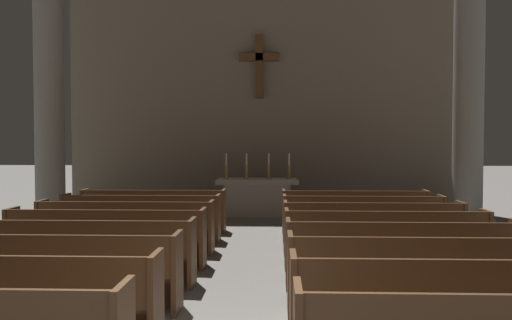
{
  "coord_description": "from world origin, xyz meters",
  "views": [
    {
      "loc": [
        0.5,
        -4.08,
        2.04
      ],
      "look_at": [
        0.0,
        9.32,
        1.56
      ],
      "focal_mm": 37.94,
      "sensor_mm": 36.0,
      "label": 1
    }
  ],
  "objects_px": {
    "pew_left_row_5": "(106,238)",
    "pew_right_row_8": "(355,211)",
    "pew_right_row_6": "(373,228)",
    "column_left_second": "(49,85)",
    "pew_left_row_3": "(47,271)",
    "pew_left_row_8": "(154,210)",
    "pew_right_row_7": "(363,219)",
    "pew_right_row_2": "(457,304)",
    "pew_right_row_3": "(425,275)",
    "pew_right_row_5": "(386,239)",
    "column_right_second": "(469,83)",
    "candlestick_inner_left": "(247,171)",
    "candlestick_inner_right": "(269,171)",
    "candlestick_outer_left": "(226,170)",
    "pew_left_row_6": "(126,226)",
    "altar": "(258,196)",
    "pew_left_row_7": "(141,218)",
    "candlestick_outer_right": "(289,171)",
    "pew_right_row_4": "(402,254)",
    "pew_left_row_4": "(81,252)"
  },
  "relations": [
    {
      "from": "pew_left_row_3",
      "to": "pew_right_row_6",
      "type": "xyz_separation_m",
      "value": [
        4.47,
        3.38,
        0.0
      ]
    },
    {
      "from": "pew_right_row_5",
      "to": "candlestick_inner_right",
      "type": "height_order",
      "value": "candlestick_inner_right"
    },
    {
      "from": "pew_right_row_3",
      "to": "column_left_second",
      "type": "relative_size",
      "value": 0.46
    },
    {
      "from": "pew_right_row_5",
      "to": "column_right_second",
      "type": "xyz_separation_m",
      "value": [
        2.89,
        4.65,
        2.94
      ]
    },
    {
      "from": "pew_right_row_5",
      "to": "candlestick_inner_left",
      "type": "height_order",
      "value": "candlestick_inner_left"
    },
    {
      "from": "pew_left_row_8",
      "to": "altar",
      "type": "xyz_separation_m",
      "value": [
        2.23,
        2.62,
        0.06
      ]
    },
    {
      "from": "column_right_second",
      "to": "candlestick_inner_left",
      "type": "xyz_separation_m",
      "value": [
        -5.42,
        1.36,
        -2.19
      ]
    },
    {
      "from": "altar",
      "to": "column_left_second",
      "type": "bearing_deg",
      "value": -165.16
    },
    {
      "from": "pew_left_row_8",
      "to": "pew_right_row_8",
      "type": "distance_m",
      "value": 4.47
    },
    {
      "from": "pew_left_row_3",
      "to": "pew_right_row_2",
      "type": "relative_size",
      "value": 1.0
    },
    {
      "from": "pew_left_row_6",
      "to": "pew_left_row_7",
      "type": "relative_size",
      "value": 1.0
    },
    {
      "from": "pew_left_row_4",
      "to": "pew_right_row_5",
      "type": "distance_m",
      "value": 4.61
    },
    {
      "from": "pew_left_row_6",
      "to": "pew_right_row_8",
      "type": "distance_m",
      "value": 5.0
    },
    {
      "from": "pew_right_row_6",
      "to": "pew_right_row_7",
      "type": "height_order",
      "value": "same"
    },
    {
      "from": "column_left_second",
      "to": "candlestick_outer_right",
      "type": "xyz_separation_m",
      "value": [
        5.97,
        1.36,
        -2.19
      ]
    },
    {
      "from": "altar",
      "to": "pew_right_row_2",
      "type": "bearing_deg",
      "value": -76.63
    },
    {
      "from": "pew_right_row_6",
      "to": "pew_left_row_6",
      "type": "bearing_deg",
      "value": 180.0
    },
    {
      "from": "column_right_second",
      "to": "candlestick_outer_right",
      "type": "relative_size",
      "value": 10.22
    },
    {
      "from": "column_left_second",
      "to": "pew_right_row_7",
      "type": "bearing_deg",
      "value": -18.06
    },
    {
      "from": "pew_left_row_7",
      "to": "pew_right_row_4",
      "type": "xyz_separation_m",
      "value": [
        4.47,
        -3.38,
        0.0
      ]
    },
    {
      "from": "pew_right_row_2",
      "to": "pew_right_row_5",
      "type": "relative_size",
      "value": 1.0
    },
    {
      "from": "column_right_second",
      "to": "candlestick_outer_right",
      "type": "xyz_separation_m",
      "value": [
        -4.27,
        1.36,
        -2.19
      ]
    },
    {
      "from": "pew_right_row_2",
      "to": "pew_left_row_3",
      "type": "bearing_deg",
      "value": 165.82
    },
    {
      "from": "pew_right_row_2",
      "to": "pew_right_row_7",
      "type": "xyz_separation_m",
      "value": [
        0.0,
        5.64,
        0.0
      ]
    },
    {
      "from": "pew_left_row_3",
      "to": "pew_left_row_8",
      "type": "height_order",
      "value": "same"
    },
    {
      "from": "pew_left_row_4",
      "to": "pew_left_row_7",
      "type": "relative_size",
      "value": 1.0
    },
    {
      "from": "pew_right_row_4",
      "to": "pew_right_row_5",
      "type": "relative_size",
      "value": 1.0
    },
    {
      "from": "pew_left_row_7",
      "to": "pew_right_row_3",
      "type": "xyz_separation_m",
      "value": [
        4.47,
        -4.51,
        0.0
      ]
    },
    {
      "from": "candlestick_outer_left",
      "to": "candlestick_inner_left",
      "type": "bearing_deg",
      "value": 0.0
    },
    {
      "from": "pew_left_row_4",
      "to": "pew_left_row_6",
      "type": "height_order",
      "value": "same"
    },
    {
      "from": "pew_right_row_8",
      "to": "column_left_second",
      "type": "distance_m",
      "value": 8.02
    },
    {
      "from": "pew_right_row_3",
      "to": "pew_right_row_7",
      "type": "relative_size",
      "value": 1.0
    },
    {
      "from": "pew_left_row_4",
      "to": "pew_right_row_7",
      "type": "bearing_deg",
      "value": 37.16
    },
    {
      "from": "pew_left_row_3",
      "to": "pew_right_row_5",
      "type": "distance_m",
      "value": 5.0
    },
    {
      "from": "pew_left_row_3",
      "to": "pew_right_row_6",
      "type": "bearing_deg",
      "value": 37.16
    },
    {
      "from": "pew_right_row_5",
      "to": "column_left_second",
      "type": "height_order",
      "value": "column_left_second"
    },
    {
      "from": "pew_right_row_8",
      "to": "candlestick_inner_right",
      "type": "xyz_separation_m",
      "value": [
        -1.93,
        2.62,
        0.75
      ]
    },
    {
      "from": "candlestick_inner_left",
      "to": "candlestick_inner_right",
      "type": "xyz_separation_m",
      "value": [
        0.6,
        0.0,
        0.0
      ]
    },
    {
      "from": "pew_left_row_8",
      "to": "column_right_second",
      "type": "height_order",
      "value": "column_right_second"
    },
    {
      "from": "pew_right_row_3",
      "to": "pew_left_row_8",
      "type": "bearing_deg",
      "value": 128.36
    },
    {
      "from": "pew_left_row_5",
      "to": "pew_right_row_4",
      "type": "xyz_separation_m",
      "value": [
        4.47,
        -1.13,
        0.0
      ]
    },
    {
      "from": "pew_left_row_5",
      "to": "pew_right_row_6",
      "type": "relative_size",
      "value": 1.0
    },
    {
      "from": "pew_left_row_5",
      "to": "pew_right_row_8",
      "type": "xyz_separation_m",
      "value": [
        4.47,
        3.38,
        0.0
      ]
    },
    {
      "from": "pew_left_row_3",
      "to": "pew_right_row_5",
      "type": "bearing_deg",
      "value": 26.81
    },
    {
      "from": "pew_right_row_6",
      "to": "column_left_second",
      "type": "distance_m",
      "value": 8.67
    },
    {
      "from": "pew_left_row_3",
      "to": "pew_left_row_6",
      "type": "bearing_deg",
      "value": 90.0
    },
    {
      "from": "pew_right_row_7",
      "to": "candlestick_inner_left",
      "type": "height_order",
      "value": "candlestick_inner_left"
    },
    {
      "from": "candlestick_inner_right",
      "to": "candlestick_outer_right",
      "type": "xyz_separation_m",
      "value": [
        0.55,
        0.0,
        0.0
      ]
    },
    {
      "from": "candlestick_outer_left",
      "to": "pew_left_row_3",
      "type": "bearing_deg",
      "value": -99.5
    },
    {
      "from": "pew_right_row_3",
      "to": "pew_right_row_5",
      "type": "relative_size",
      "value": 1.0
    }
  ]
}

